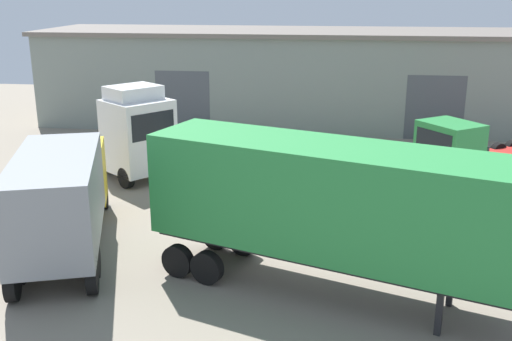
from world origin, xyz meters
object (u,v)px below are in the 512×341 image
at_px(container_trailer_green, 334,203).
at_px(box_truck_yellow, 61,193).
at_px(tractor_unit_white, 133,135).
at_px(flatbed_truck_green, 465,151).
at_px(traffic_cone, 452,207).

bearing_deg(container_trailer_green, box_truck_yellow, -172.60).
bearing_deg(container_trailer_green, tractor_unit_white, 152.24).
distance_m(box_truck_yellow, flatbed_truck_green, 17.06).
relative_size(tractor_unit_white, box_truck_yellow, 0.76).
xyz_separation_m(tractor_unit_white, container_trailer_green, (8.82, -9.62, 0.72)).
xyz_separation_m(tractor_unit_white, box_truck_yellow, (0.19, -7.74, -0.04)).
bearing_deg(tractor_unit_white, flatbed_truck_green, 45.18).
bearing_deg(traffic_cone, tractor_unit_white, 168.16).
relative_size(container_trailer_green, traffic_cone, 19.42).
height_order(tractor_unit_white, box_truck_yellow, tractor_unit_white).
relative_size(box_truck_yellow, traffic_cone, 15.16).
bearing_deg(flatbed_truck_green, container_trailer_green, 26.62).
bearing_deg(box_truck_yellow, tractor_unit_white, -17.07).
bearing_deg(traffic_cone, container_trailer_green, -123.39).
height_order(container_trailer_green, box_truck_yellow, container_trailer_green).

